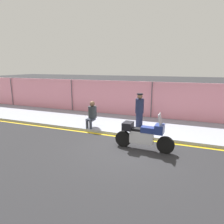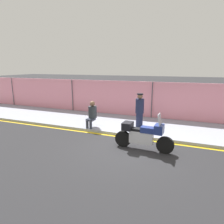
{
  "view_description": "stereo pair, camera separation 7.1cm",
  "coord_description": "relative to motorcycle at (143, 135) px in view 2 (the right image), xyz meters",
  "views": [
    {
      "loc": [
        2.07,
        -7.29,
        3.23
      ],
      "look_at": [
        -1.3,
        1.43,
        1.07
      ],
      "focal_mm": 32.0,
      "sensor_mm": 36.0,
      "label": 1
    },
    {
      "loc": [
        2.14,
        -7.26,
        3.23
      ],
      "look_at": [
        -1.3,
        1.43,
        1.07
      ],
      "focal_mm": 32.0,
      "sensor_mm": 36.0,
      "label": 2
    }
  ],
  "objects": [
    {
      "name": "ground_plane",
      "position": [
        -0.55,
        -0.03,
        -0.61
      ],
      "size": [
        120.0,
        120.0,
        0.0
      ],
      "primitive_type": "plane",
      "color": "#262628"
    },
    {
      "name": "sidewalk",
      "position": [
        -0.55,
        2.94,
        -0.54
      ],
      "size": [
        41.8,
        3.55,
        0.13
      ],
      "color": "#8E93A3",
      "rests_on": "ground_plane"
    },
    {
      "name": "curb_paint_stripe",
      "position": [
        -0.55,
        1.08,
        -0.61
      ],
      "size": [
        41.8,
        0.18,
        0.01
      ],
      "color": "gold",
      "rests_on": "ground_plane"
    },
    {
      "name": "storefront_fence",
      "position": [
        -0.55,
        4.8,
        0.55
      ],
      "size": [
        39.71,
        0.17,
        2.31
      ],
      "color": "pink",
      "rests_on": "ground_plane"
    },
    {
      "name": "motorcycle",
      "position": [
        0.0,
        0.0,
        0.0
      ],
      "size": [
        2.35,
        0.55,
        1.52
      ],
      "rotation": [
        0.0,
        0.0,
        -0.04
      ],
      "color": "black",
      "rests_on": "ground_plane"
    },
    {
      "name": "officer_standing",
      "position": [
        -0.77,
        2.54,
        0.41
      ],
      "size": [
        0.43,
        0.43,
        1.75
      ],
      "color": "#191E38",
      "rests_on": "sidewalk"
    },
    {
      "name": "person_seated_on_curb",
      "position": [
        -3.05,
        1.65,
        0.26
      ],
      "size": [
        0.43,
        0.71,
        1.35
      ],
      "color": "#2D3342",
      "rests_on": "sidewalk"
    }
  ]
}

